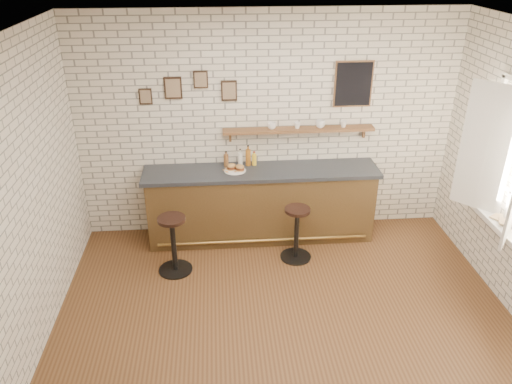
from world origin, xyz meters
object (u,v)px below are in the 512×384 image
(sandwich_plate, at_px, (235,170))
(bitters_bottle_amber, at_px, (248,157))
(shelf_cup_b, at_px, (297,125))
(shelf_cup_d, at_px, (344,124))
(bar_counter, at_px, (261,204))
(shelf_cup_a, at_px, (272,126))
(book_upper, at_px, (499,220))
(condiment_bottle_yellow, at_px, (254,159))
(shelf_cup_c, at_px, (320,124))
(ciabatta_sandwich, at_px, (236,167))
(bitters_bottle_white, at_px, (240,159))
(bitters_bottle_brown, at_px, (226,160))
(bar_stool_left, at_px, (173,243))
(book_lower, at_px, (498,221))
(bar_stool_right, at_px, (297,232))

(sandwich_plate, height_order, bitters_bottle_amber, bitters_bottle_amber)
(shelf_cup_b, bearing_deg, shelf_cup_d, -56.82)
(bar_counter, distance_m, shelf_cup_d, 1.53)
(shelf_cup_a, distance_m, shelf_cup_b, 0.33)
(shelf_cup_d, bearing_deg, sandwich_plate, 163.62)
(book_upper, bearing_deg, condiment_bottle_yellow, 176.87)
(condiment_bottle_yellow, xyz_separation_m, shelf_cup_c, (0.87, 0.03, 0.46))
(ciabatta_sandwich, xyz_separation_m, shelf_cup_c, (1.13, 0.20, 0.49))
(bar_counter, bearing_deg, bitters_bottle_amber, 133.34)
(sandwich_plate, xyz_separation_m, shelf_cup_d, (1.45, 0.20, 0.53))
(bitters_bottle_white, distance_m, condiment_bottle_yellow, 0.19)
(bitters_bottle_brown, height_order, bar_stool_left, bitters_bottle_brown)
(ciabatta_sandwich, xyz_separation_m, book_lower, (2.83, -1.43, -0.12))
(book_upper, bearing_deg, bitters_bottle_brown, -179.75)
(bar_stool_right, bearing_deg, condiment_bottle_yellow, 123.10)
(ciabatta_sandwich, xyz_separation_m, book_upper, (2.83, -1.43, -0.10))
(bar_counter, relative_size, bar_stool_right, 4.28)
(bitters_bottle_brown, height_order, bitters_bottle_white, bitters_bottle_white)
(book_upper, bearing_deg, shelf_cup_c, 164.89)
(bitters_bottle_white, xyz_separation_m, shelf_cup_a, (0.42, 0.03, 0.44))
(condiment_bottle_yellow, distance_m, bar_stool_left, 1.55)
(bitters_bottle_white, relative_size, book_upper, 1.17)
(ciabatta_sandwich, relative_size, shelf_cup_a, 2.27)
(bar_counter, distance_m, bitters_bottle_brown, 0.76)
(shelf_cup_b, xyz_separation_m, book_upper, (2.00, -1.63, -0.58))
(shelf_cup_c, bearing_deg, book_upper, -101.11)
(bar_counter, xyz_separation_m, ciabatta_sandwich, (-0.33, 0.00, 0.55))
(bitters_bottle_white, bearing_deg, bitters_bottle_amber, 0.00)
(shelf_cup_b, bearing_deg, bitters_bottle_amber, 125.90)
(bitters_bottle_brown, height_order, shelf_cup_c, shelf_cup_c)
(condiment_bottle_yellow, bearing_deg, shelf_cup_c, 2.02)
(book_upper, bearing_deg, bitters_bottle_white, 178.63)
(bitters_bottle_amber, bearing_deg, shelf_cup_d, 1.40)
(condiment_bottle_yellow, distance_m, book_upper, 3.03)
(bitters_bottle_brown, distance_m, bar_stool_left, 1.32)
(shelf_cup_d, bearing_deg, shelf_cup_a, 155.74)
(bar_stool_right, height_order, book_upper, book_upper)
(shelf_cup_a, relative_size, shelf_cup_c, 0.91)
(shelf_cup_d, xyz_separation_m, book_lower, (1.39, -1.63, -0.60))
(bitters_bottle_brown, relative_size, condiment_bottle_yellow, 1.08)
(bitters_bottle_white, distance_m, shelf_cup_b, 0.87)
(bar_stool_left, distance_m, shelf_cup_a, 1.96)
(shelf_cup_a, bearing_deg, shelf_cup_b, -4.12)
(shelf_cup_a, distance_m, book_lower, 2.91)
(bar_stool_right, relative_size, shelf_cup_c, 5.73)
(shelf_cup_d, bearing_deg, shelf_cup_c, 155.74)
(shelf_cup_a, xyz_separation_m, shelf_cup_b, (0.33, 0.00, -0.00))
(bar_counter, distance_m, ciabatta_sandwich, 0.65)
(shelf_cup_c, bearing_deg, shelf_cup_b, 122.77)
(shelf_cup_b, distance_m, book_lower, 2.65)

